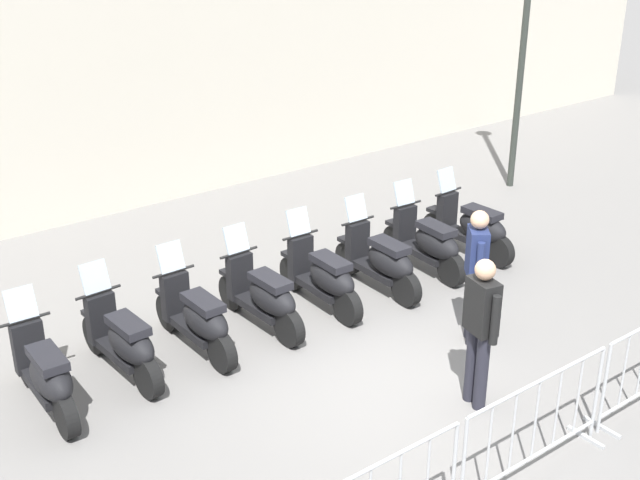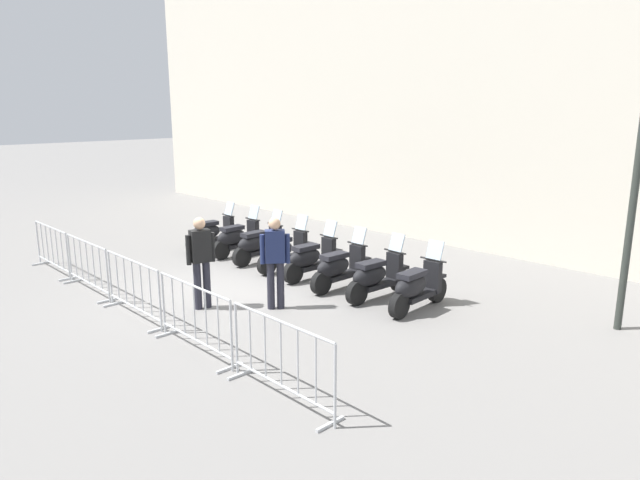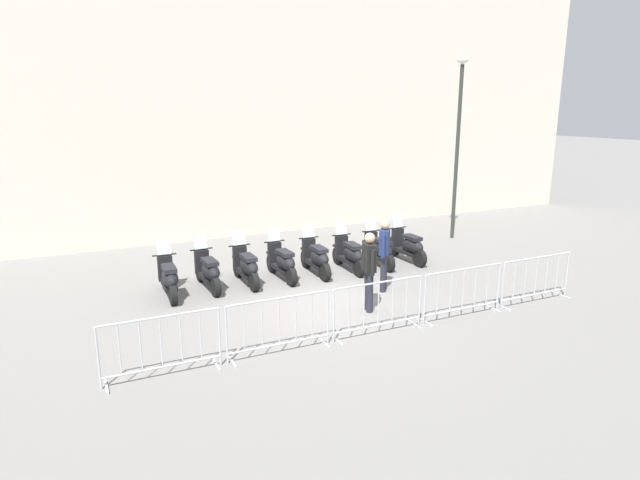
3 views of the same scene
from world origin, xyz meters
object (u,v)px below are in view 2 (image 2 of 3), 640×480
(motorcycle_3, at_px, (284,251))
(motorcycle_7, at_px, (417,287))
(motorcycle_5, at_px, (340,268))
(barrier_segment_2, at_px, (134,289))
(barrier_segment_1, at_px, (88,267))
(barrier_segment_3, at_px, (195,319))
(officer_mid_plaza, at_px, (275,258))
(motorcycle_1, at_px, (238,238))
(motorcycle_6, at_px, (377,277))
(motorcycle_0, at_px, (212,233))
(motorcycle_2, at_px, (259,244))
(barrier_segment_4, at_px, (281,361))
(officer_near_row_end, at_px, (201,257))
(motorcycle_4, at_px, (312,259))
(barrier_segment_0, at_px, (52,250))

(motorcycle_3, xyz_separation_m, motorcycle_7, (3.73, -0.59, 0.00))
(motorcycle_5, distance_m, barrier_segment_2, 4.08)
(barrier_segment_1, relative_size, barrier_segment_3, 1.00)
(barrier_segment_2, bearing_deg, officer_mid_plaza, 47.48)
(motorcycle_1, distance_m, motorcycle_6, 4.71)
(barrier_segment_2, bearing_deg, motorcycle_1, 112.04)
(motorcycle_0, xyz_separation_m, motorcycle_2, (1.88, -0.18, 0.00))
(motorcycle_1, distance_m, motorcycle_5, 3.77)
(barrier_segment_4, bearing_deg, officer_mid_plaza, 132.94)
(motorcycle_3, height_order, barrier_segment_2, motorcycle_3)
(motorcycle_3, bearing_deg, motorcycle_0, 173.36)
(motorcycle_5, distance_m, officer_mid_plaza, 1.80)
(motorcycle_6, bearing_deg, motorcycle_0, 171.97)
(motorcycle_0, distance_m, barrier_segment_1, 4.01)
(motorcycle_0, xyz_separation_m, barrier_segment_3, (4.70, -4.58, 0.07))
(motorcycle_3, height_order, motorcycle_7, same)
(barrier_segment_2, bearing_deg, motorcycle_0, 122.16)
(barrier_segment_3, bearing_deg, officer_near_row_end, 135.85)
(motorcycle_7, relative_size, officer_near_row_end, 1.00)
(motorcycle_4, height_order, barrier_segment_2, motorcycle_4)
(motorcycle_5, distance_m, motorcycle_6, 0.94)
(officer_near_row_end, distance_m, officer_mid_plaza, 1.37)
(motorcycle_4, height_order, motorcycle_6, same)
(barrier_segment_0, distance_m, barrier_segment_1, 2.04)
(motorcycle_6, bearing_deg, officer_near_row_end, -133.64)
(motorcycle_2, xyz_separation_m, officer_near_row_end, (1.41, -3.03, 0.53))
(motorcycle_6, relative_size, officer_near_row_end, 0.99)
(barrier_segment_1, bearing_deg, officer_near_row_end, 15.85)
(motorcycle_2, xyz_separation_m, barrier_segment_0, (-3.23, -3.46, 0.07))
(motorcycle_2, xyz_separation_m, motorcycle_7, (4.66, -0.73, 0.00))
(motorcycle_1, height_order, motorcycle_4, same)
(motorcycle_2, height_order, motorcycle_7, same)
(motorcycle_5, xyz_separation_m, barrier_segment_2, (-1.98, -3.56, 0.07))
(motorcycle_7, relative_size, barrier_segment_2, 0.89)
(motorcycle_5, bearing_deg, motorcycle_7, -6.43)
(motorcycle_6, relative_size, motorcycle_7, 0.99)
(motorcycle_1, xyz_separation_m, barrier_segment_4, (5.75, -4.88, 0.07))
(motorcycle_2, xyz_separation_m, motorcycle_3, (0.93, -0.15, 0.00))
(motorcycle_7, bearing_deg, motorcycle_4, 171.24)
(barrier_segment_2, xyz_separation_m, officer_mid_plaza, (1.71, 1.87, 0.46))
(motorcycle_0, xyz_separation_m, motorcycle_5, (4.66, -0.70, 0.00))
(motorcycle_5, relative_size, motorcycle_7, 1.00)
(motorcycle_0, bearing_deg, barrier_segment_0, -110.26)
(barrier_segment_1, bearing_deg, motorcycle_2, 72.16)
(officer_mid_plaza, bearing_deg, motorcycle_0, 151.37)
(motorcycle_4, distance_m, motorcycle_6, 1.88)
(barrier_segment_1, bearing_deg, barrier_segment_0, 171.23)
(motorcycle_6, relative_size, officer_mid_plaza, 0.99)
(barrier_segment_4, bearing_deg, barrier_segment_0, 171.23)
(motorcycle_4, bearing_deg, motorcycle_0, 172.63)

